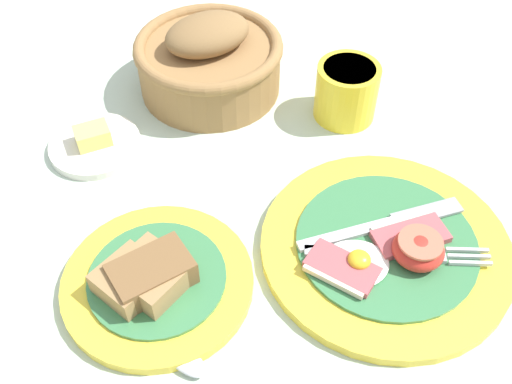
{
  "coord_description": "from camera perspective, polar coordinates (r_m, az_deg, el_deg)",
  "views": [
    {
      "loc": [
        -0.12,
        -0.33,
        0.51
      ],
      "look_at": [
        -0.02,
        0.1,
        0.02
      ],
      "focal_mm": 42.0,
      "sensor_mm": 36.0,
      "label": 1
    }
  ],
  "objects": [
    {
      "name": "teaspoon_near_cup",
      "position": [
        0.56,
        -5.63,
        -16.6
      ],
      "size": [
        0.12,
        0.17,
        0.01
      ],
      "rotation": [
        0.0,
        0.0,
        2.15
      ],
      "color": "silver",
      "rests_on": "ground_plane"
    },
    {
      "name": "bread_basket",
      "position": [
        0.79,
        -4.48,
        12.43
      ],
      "size": [
        0.19,
        0.19,
        0.11
      ],
      "color": "olive",
      "rests_on": "ground_plane"
    },
    {
      "name": "bread_plate",
      "position": [
        0.6,
        -9.72,
        -8.22
      ],
      "size": [
        0.19,
        0.19,
        0.05
      ],
      "color": "yellow",
      "rests_on": "ground_plane"
    },
    {
      "name": "breakfast_plate",
      "position": [
        0.63,
        12.32,
        -5.19
      ],
      "size": [
        0.26,
        0.26,
        0.04
      ],
      "color": "yellow",
      "rests_on": "ground_plane"
    },
    {
      "name": "ground_plane",
      "position": [
        0.61,
        4.18,
        -7.72
      ],
      "size": [
        3.0,
        3.0,
        0.0
      ],
      "primitive_type": "plane",
      "color": "#B7CCB7"
    },
    {
      "name": "sugar_cup",
      "position": [
        0.76,
        8.63,
        9.55
      ],
      "size": [
        0.08,
        0.08,
        0.07
      ],
      "color": "yellow",
      "rests_on": "ground_plane"
    },
    {
      "name": "butter_dish",
      "position": [
        0.75,
        -15.1,
        4.45
      ],
      "size": [
        0.11,
        0.11,
        0.03
      ],
      "color": "silver",
      "rests_on": "ground_plane"
    }
  ]
}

